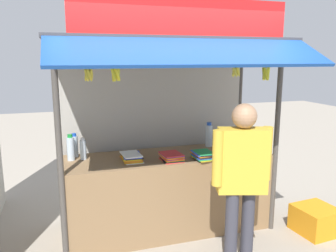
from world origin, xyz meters
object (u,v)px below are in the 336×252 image
(plastic_crate, at_px, (316,220))
(magazine_stack_mid_right, at_px, (203,155))
(magazine_stack_far_right, at_px, (172,157))
(banana_bunch_inner_right, at_px, (236,69))
(water_bottle_back_right, at_px, (75,146))
(water_bottle_rear_center, at_px, (209,135))
(banana_bunch_inner_left, at_px, (89,74))
(water_bottle_back_left, at_px, (71,148))
(water_bottle_far_left, at_px, (83,149))
(vendor_person, at_px, (242,171))
(banana_bunch_rightmost, at_px, (266,73))
(magazine_stack_mid_left, at_px, (250,149))
(banana_bunch_leftmost, at_px, (116,72))
(magazine_stack_right, at_px, (132,157))

(plastic_crate, bearing_deg, magazine_stack_mid_right, 164.98)
(magazine_stack_far_right, xyz_separation_m, banana_bunch_inner_right, (0.60, -0.29, 0.97))
(water_bottle_back_right, distance_m, water_bottle_rear_center, 1.66)
(water_bottle_rear_center, height_order, banana_bunch_inner_right, banana_bunch_inner_right)
(banana_bunch_inner_left, bearing_deg, water_bottle_back_left, 106.54)
(water_bottle_far_left, bearing_deg, plastic_crate, -16.19)
(water_bottle_rear_center, xyz_separation_m, vendor_person, (-0.18, -1.16, -0.09))
(water_bottle_back_right, bearing_deg, magazine_stack_far_right, -23.88)
(banana_bunch_rightmost, bearing_deg, magazine_stack_far_right, 163.60)
(magazine_stack_mid_left, bearing_deg, vendor_person, -125.84)
(magazine_stack_mid_right, height_order, plastic_crate, magazine_stack_mid_right)
(magazine_stack_far_right, distance_m, magazine_stack_mid_right, 0.35)
(banana_bunch_inner_left, relative_size, plastic_crate, 0.65)
(banana_bunch_rightmost, bearing_deg, water_bottle_back_right, 159.67)
(banana_bunch_rightmost, bearing_deg, water_bottle_rear_center, 114.06)
(water_bottle_back_right, distance_m, banana_bunch_inner_left, 1.13)
(water_bottle_back_left, relative_size, banana_bunch_leftmost, 1.00)
(water_bottle_rear_center, bearing_deg, magazine_stack_right, -163.68)
(banana_bunch_leftmost, height_order, vendor_person, banana_bunch_leftmost)
(magazine_stack_mid_right, xyz_separation_m, banana_bunch_inner_left, (-1.23, -0.21, 0.93))
(water_bottle_back_right, relative_size, plastic_crate, 0.62)
(banana_bunch_inner_right, height_order, vendor_person, banana_bunch_inner_right)
(magazine_stack_mid_right, distance_m, magazine_stack_right, 0.79)
(magazine_stack_right, bearing_deg, magazine_stack_mid_left, -4.46)
(plastic_crate, bearing_deg, banana_bunch_leftmost, 176.63)
(magazine_stack_far_right, distance_m, magazine_stack_right, 0.44)
(magazine_stack_mid_right, distance_m, banana_bunch_leftmost, 1.38)
(banana_bunch_inner_left, xyz_separation_m, banana_bunch_inner_right, (1.48, -0.00, 0.04))
(magazine_stack_far_right, xyz_separation_m, banana_bunch_leftmost, (-0.64, -0.29, 0.95))
(water_bottle_rear_center, relative_size, magazine_stack_mid_left, 1.10)
(banana_bunch_leftmost, bearing_deg, plastic_crate, -3.37)
(magazine_stack_mid_left, xyz_separation_m, plastic_crate, (0.66, -0.43, -0.80))
(banana_bunch_rightmost, height_order, banana_bunch_leftmost, same)
(water_bottle_far_left, xyz_separation_m, magazine_stack_mid_right, (1.28, -0.40, -0.07))
(water_bottle_back_left, height_order, banana_bunch_inner_right, banana_bunch_inner_right)
(banana_bunch_inner_right, relative_size, vendor_person, 0.17)
(water_bottle_rear_center, relative_size, magazine_stack_mid_right, 1.10)
(magazine_stack_mid_left, relative_size, banana_bunch_rightmost, 0.90)
(banana_bunch_inner_left, height_order, plastic_crate, banana_bunch_inner_left)
(magazine_stack_right, bearing_deg, water_bottle_rear_center, 16.32)
(water_bottle_far_left, distance_m, plastic_crate, 2.84)
(water_bottle_back_left, distance_m, magazine_stack_mid_right, 1.47)
(magazine_stack_far_right, relative_size, magazine_stack_right, 0.91)
(banana_bunch_inner_right, bearing_deg, magazine_stack_mid_left, 36.64)
(banana_bunch_leftmost, bearing_deg, banana_bunch_inner_right, 0.08)
(vendor_person, bearing_deg, water_bottle_far_left, 159.94)
(banana_bunch_inner_right, xyz_separation_m, banana_bunch_leftmost, (-1.24, -0.00, -0.02))
(banana_bunch_rightmost, xyz_separation_m, plastic_crate, (0.70, -0.14, -1.72))
(magazine_stack_far_right, xyz_separation_m, magazine_stack_mid_left, (1.00, 0.01, 0.00))
(water_bottle_back_right, height_order, water_bottle_rear_center, water_bottle_rear_center)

